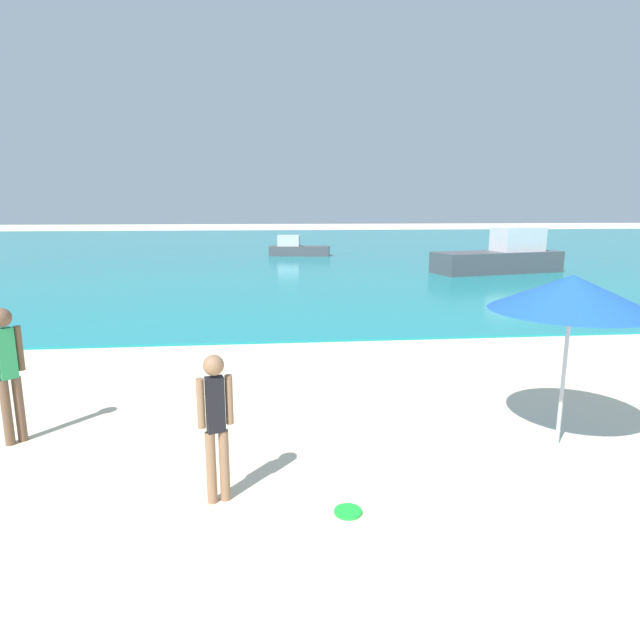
# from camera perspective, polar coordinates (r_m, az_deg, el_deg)

# --- Properties ---
(water) EXTENTS (160.00, 60.00, 0.06)m
(water) POSITION_cam_1_polar(r_m,az_deg,el_deg) (41.49, -3.95, 7.91)
(water) COLOR teal
(water) RESTS_ON ground
(person_standing) EXTENTS (0.34, 0.20, 1.54)m
(person_standing) POSITION_cam_1_polar(r_m,az_deg,el_deg) (5.42, -11.12, -10.50)
(person_standing) COLOR #936B4C
(person_standing) RESTS_ON ground
(frisbee) EXTENTS (0.28, 0.28, 0.03)m
(frisbee) POSITION_cam_1_polar(r_m,az_deg,el_deg) (5.53, 3.03, -19.87)
(frisbee) COLOR green
(frisbee) RESTS_ON ground
(person_distant) EXTENTS (0.31, 0.31, 1.74)m
(person_distant) POSITION_cam_1_polar(r_m,az_deg,el_deg) (7.63, -30.52, -4.45)
(person_distant) COLOR brown
(person_distant) RESTS_ON ground
(boat_near) EXTENTS (6.14, 3.14, 2.00)m
(boat_near) POSITION_cam_1_polar(r_m,az_deg,el_deg) (25.58, 18.91, 6.43)
(boat_near) COLOR #4C4C51
(boat_near) RESTS_ON water
(boat_far) EXTENTS (3.79, 1.77, 1.24)m
(boat_far) POSITION_cam_1_polar(r_m,az_deg,el_deg) (32.84, -2.47, 7.68)
(boat_far) COLOR #4C4C51
(boat_far) RESTS_ON water
(beach_umbrella) EXTENTS (1.92, 1.92, 2.15)m
(beach_umbrella) POSITION_cam_1_polar(r_m,az_deg,el_deg) (7.02, 25.43, 2.63)
(beach_umbrella) COLOR #B7B7BC
(beach_umbrella) RESTS_ON ground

